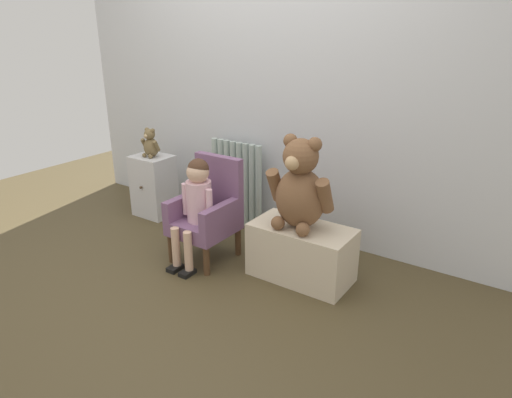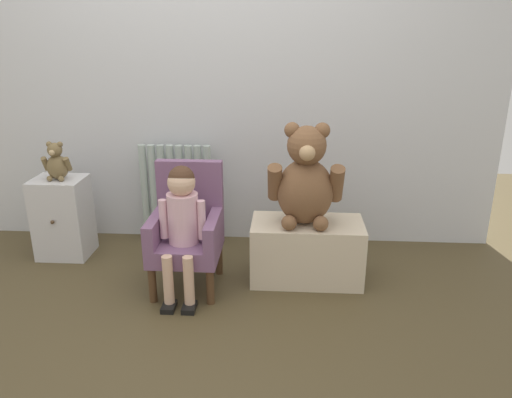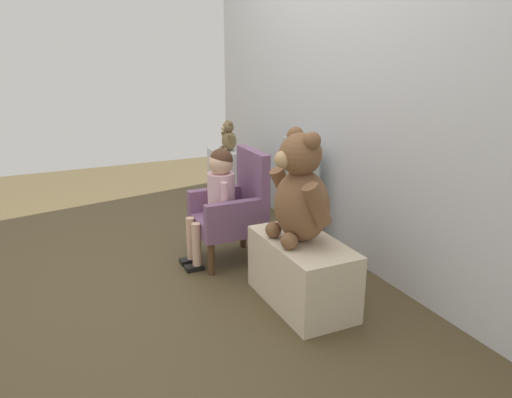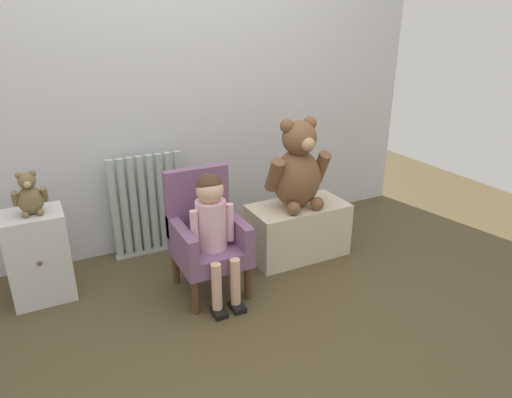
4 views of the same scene
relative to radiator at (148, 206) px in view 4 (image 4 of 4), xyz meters
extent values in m
plane|color=#493C24|center=(0.24, -1.15, -0.34)|extent=(6.00, 6.00, 0.00)
cube|color=silver|center=(0.24, 0.13, 0.86)|extent=(3.80, 0.05, 2.40)
cylinder|color=#A3B4AC|center=(-0.22, 0.00, 0.01)|extent=(0.05, 0.05, 0.67)
cylinder|color=#A3B4AC|center=(-0.15, 0.00, 0.01)|extent=(0.05, 0.05, 0.67)
cylinder|color=#A3B4AC|center=(-0.09, 0.00, 0.01)|extent=(0.05, 0.05, 0.67)
cylinder|color=#A3B4AC|center=(-0.03, 0.00, 0.01)|extent=(0.05, 0.05, 0.67)
cylinder|color=#A3B4AC|center=(0.03, 0.00, 0.01)|extent=(0.05, 0.05, 0.67)
cylinder|color=#A3B4AC|center=(0.09, 0.00, 0.01)|extent=(0.05, 0.05, 0.67)
cylinder|color=#A3B4AC|center=(0.15, 0.00, 0.01)|extent=(0.05, 0.05, 0.67)
cylinder|color=#A3B4AC|center=(0.22, 0.00, 0.01)|extent=(0.05, 0.05, 0.67)
cube|color=#A3B4AC|center=(0.00, 0.00, -0.33)|extent=(0.50, 0.05, 0.02)
cube|color=silver|center=(-0.69, -0.25, -0.08)|extent=(0.32, 0.27, 0.52)
sphere|color=#4C3823|center=(-0.69, -0.40, -0.05)|extent=(0.02, 0.02, 0.02)
cube|color=#765074|center=(0.19, -0.63, -0.09)|extent=(0.38, 0.41, 0.10)
cube|color=#765074|center=(0.19, -0.45, 0.16)|extent=(0.38, 0.06, 0.41)
cube|color=#765074|center=(0.03, -0.63, 0.03)|extent=(0.06, 0.41, 0.14)
cube|color=#765074|center=(0.35, -0.63, 0.03)|extent=(0.06, 0.41, 0.14)
cylinder|color=#4C331E|center=(0.03, -0.80, -0.24)|extent=(0.04, 0.04, 0.20)
cylinder|color=#4C331E|center=(0.35, -0.80, -0.24)|extent=(0.04, 0.04, 0.20)
cylinder|color=#4C331E|center=(0.03, -0.45, -0.24)|extent=(0.04, 0.04, 0.20)
cylinder|color=#4C331E|center=(0.35, -0.45, -0.24)|extent=(0.04, 0.04, 0.20)
cylinder|color=beige|center=(0.19, -0.67, 0.10)|extent=(0.17, 0.17, 0.28)
sphere|color=#D8AD8E|center=(0.19, -0.67, 0.31)|extent=(0.15, 0.15, 0.15)
sphere|color=#472D1E|center=(0.19, -0.66, 0.32)|extent=(0.14, 0.14, 0.14)
cylinder|color=#D8AD8E|center=(0.13, -0.86, -0.18)|extent=(0.06, 0.06, 0.27)
cube|color=black|center=(0.13, -0.88, -0.33)|extent=(0.07, 0.11, 0.03)
cylinder|color=#D8AD8E|center=(0.24, -0.86, -0.18)|extent=(0.06, 0.06, 0.27)
cube|color=black|center=(0.24, -0.88, -0.33)|extent=(0.07, 0.11, 0.03)
cylinder|color=beige|center=(0.08, -0.69, 0.10)|extent=(0.04, 0.04, 0.22)
cylinder|color=beige|center=(0.29, -0.69, 0.10)|extent=(0.04, 0.04, 0.22)
cube|color=beige|center=(0.87, -0.48, -0.16)|extent=(0.65, 0.34, 0.36)
ellipsoid|color=brown|center=(0.85, -0.48, 0.21)|extent=(0.32, 0.28, 0.38)
sphere|color=brown|center=(0.85, -0.49, 0.48)|extent=(0.22, 0.22, 0.22)
sphere|color=tan|center=(0.85, -0.59, 0.46)|extent=(0.09, 0.09, 0.09)
sphere|color=brown|center=(0.77, -0.48, 0.56)|extent=(0.09, 0.09, 0.09)
sphere|color=brown|center=(0.93, -0.48, 0.56)|extent=(0.09, 0.09, 0.09)
cylinder|color=brown|center=(0.68, -0.49, 0.26)|extent=(0.08, 0.17, 0.23)
cylinder|color=brown|center=(1.02, -0.49, 0.26)|extent=(0.08, 0.17, 0.23)
sphere|color=brown|center=(0.76, -0.60, 0.06)|extent=(0.09, 0.09, 0.09)
sphere|color=brown|center=(0.94, -0.60, 0.06)|extent=(0.09, 0.09, 0.09)
ellipsoid|color=brown|center=(-0.68, -0.26, 0.26)|extent=(0.13, 0.11, 0.16)
sphere|color=brown|center=(-0.68, -0.27, 0.37)|extent=(0.09, 0.09, 0.09)
sphere|color=tan|center=(-0.68, -0.31, 0.36)|extent=(0.04, 0.04, 0.04)
sphere|color=brown|center=(-0.71, -0.26, 0.40)|extent=(0.04, 0.04, 0.04)
sphere|color=brown|center=(-0.65, -0.26, 0.40)|extent=(0.04, 0.04, 0.04)
cylinder|color=brown|center=(-0.75, -0.27, 0.28)|extent=(0.03, 0.07, 0.10)
cylinder|color=brown|center=(-0.61, -0.27, 0.28)|extent=(0.03, 0.07, 0.10)
sphere|color=brown|center=(-0.72, -0.31, 0.20)|extent=(0.04, 0.04, 0.04)
sphere|color=brown|center=(-0.64, -0.31, 0.20)|extent=(0.04, 0.04, 0.04)
camera|label=1|loc=(2.11, -2.80, 1.20)|focal=32.00mm
camera|label=2|loc=(0.75, -3.16, 1.11)|focal=35.00mm
camera|label=3|loc=(2.96, -1.72, 1.01)|focal=35.00mm
camera|label=4|loc=(-0.62, -2.82, 1.17)|focal=32.00mm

